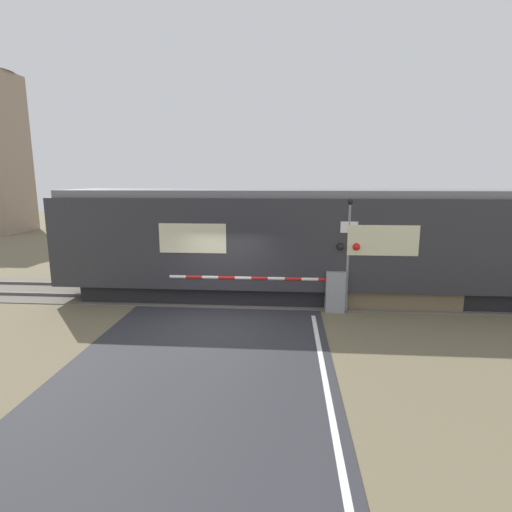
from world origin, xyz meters
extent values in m
plane|color=#6B6047|center=(0.00, 0.00, 0.00)|extent=(80.00, 80.00, 0.00)
cube|color=#666056|center=(0.00, 3.09, 0.01)|extent=(36.00, 3.20, 0.03)
cube|color=#595451|center=(0.00, 2.37, 0.08)|extent=(36.00, 0.08, 0.10)
cube|color=#595451|center=(0.00, 3.81, 0.08)|extent=(36.00, 0.08, 0.10)
cube|color=black|center=(4.84, 3.09, 0.30)|extent=(19.74, 2.61, 0.60)
cube|color=#2D2D33|center=(4.84, 3.09, 2.07)|extent=(21.46, 3.07, 2.94)
cube|color=slate|center=(4.84, 3.09, 3.66)|extent=(21.03, 2.82, 0.24)
cube|color=beige|center=(4.84, 1.55, 2.29)|extent=(2.15, 0.02, 0.94)
cube|color=beige|center=(-1.07, 1.55, 2.29)|extent=(2.15, 0.02, 0.94)
cube|color=gray|center=(3.45, 1.58, 0.65)|extent=(0.60, 0.44, 1.30)
cylinder|color=gray|center=(3.45, 1.58, 1.03)|extent=(0.16, 0.16, 0.18)
cylinder|color=red|center=(3.18, 1.58, 1.03)|extent=(0.53, 0.11, 0.11)
cylinder|color=white|center=(2.65, 1.58, 1.03)|extent=(0.53, 0.11, 0.11)
cylinder|color=red|center=(2.12, 1.58, 1.03)|extent=(0.53, 0.11, 0.11)
cylinder|color=white|center=(1.59, 1.58, 1.03)|extent=(0.53, 0.11, 0.11)
cylinder|color=red|center=(1.06, 1.58, 1.03)|extent=(0.53, 0.11, 0.11)
cylinder|color=white|center=(0.53, 1.58, 1.03)|extent=(0.53, 0.11, 0.11)
cylinder|color=red|center=(0.00, 1.58, 1.03)|extent=(0.53, 0.11, 0.11)
cylinder|color=white|center=(-0.53, 1.58, 1.03)|extent=(0.53, 0.11, 0.11)
cylinder|color=red|center=(-1.06, 1.58, 1.03)|extent=(0.53, 0.11, 0.11)
cylinder|color=white|center=(-1.59, 1.58, 1.03)|extent=(0.53, 0.11, 0.11)
cylinder|color=red|center=(-1.85, 1.58, 1.03)|extent=(0.20, 0.02, 0.20)
cylinder|color=gray|center=(3.80, 1.60, 1.68)|extent=(0.11, 0.11, 3.36)
cube|color=gray|center=(3.80, 1.60, 2.08)|extent=(0.60, 0.07, 0.07)
sphere|color=black|center=(3.56, 1.55, 2.08)|extent=(0.24, 0.24, 0.24)
sphere|color=red|center=(4.04, 1.55, 2.08)|extent=(0.24, 0.24, 0.24)
cylinder|color=black|center=(3.56, 1.66, 2.08)|extent=(0.30, 0.06, 0.30)
cylinder|color=black|center=(4.04, 1.66, 2.08)|extent=(0.30, 0.06, 0.30)
cube|color=white|center=(3.80, 1.56, 2.69)|extent=(0.53, 0.02, 0.35)
sphere|color=black|center=(3.80, 1.60, 3.46)|extent=(0.18, 0.18, 0.18)
cube|color=#726047|center=(5.34, 1.76, 0.55)|extent=(4.26, 0.06, 1.10)
camera|label=1|loc=(1.92, -10.73, 4.12)|focal=28.00mm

